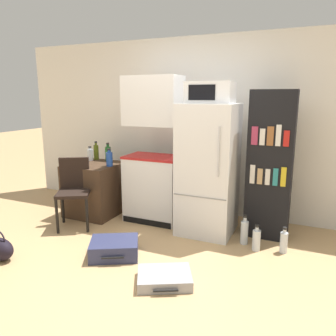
% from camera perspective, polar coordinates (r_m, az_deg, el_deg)
% --- Properties ---
extents(ground_plane, '(24.00, 24.00, 0.00)m').
position_cam_1_polar(ground_plane, '(3.32, -5.33, -17.92)').
color(ground_plane, tan).
extents(wall_back, '(6.40, 0.10, 2.48)m').
position_cam_1_polar(wall_back, '(4.68, 8.62, 6.93)').
color(wall_back, white).
rests_on(wall_back, ground_plane).
extents(side_table, '(0.69, 0.72, 0.73)m').
position_cam_1_polar(side_table, '(4.84, -12.54, -3.56)').
color(side_table, '#422D1E').
rests_on(side_table, ground_plane).
extents(kitchen_hutch, '(0.75, 0.49, 1.93)m').
position_cam_1_polar(kitchen_hutch, '(4.37, -2.50, 1.98)').
color(kitchen_hutch, white).
rests_on(kitchen_hutch, ground_plane).
extents(refrigerator, '(0.66, 0.68, 1.59)m').
position_cam_1_polar(refrigerator, '(4.03, 7.01, -0.29)').
color(refrigerator, white).
rests_on(refrigerator, ground_plane).
extents(microwave, '(0.54, 0.35, 0.25)m').
position_cam_1_polar(microwave, '(3.93, 7.36, 12.91)').
color(microwave, silver).
rests_on(microwave, refrigerator).
extents(bookshelf, '(0.51, 0.33, 1.75)m').
position_cam_1_polar(bookshelf, '(4.04, 17.33, 0.42)').
color(bookshelf, black).
rests_on(bookshelf, ground_plane).
extents(bottle_olive_oil, '(0.07, 0.07, 0.28)m').
position_cam_1_polar(bottle_olive_oil, '(5.07, -12.40, 2.77)').
color(bottle_olive_oil, '#566619').
rests_on(bottle_olive_oil, side_table).
extents(bottle_green_tall, '(0.08, 0.08, 0.27)m').
position_cam_1_polar(bottle_green_tall, '(4.91, -10.41, 2.52)').
color(bottle_green_tall, '#1E6028').
rests_on(bottle_green_tall, side_table).
extents(bottle_blue_soda, '(0.09, 0.09, 0.24)m').
position_cam_1_polar(bottle_blue_soda, '(4.55, -10.18, 1.59)').
color(bottle_blue_soda, '#1E47A3').
rests_on(bottle_blue_soda, side_table).
extents(bottle_clear_short, '(0.09, 0.09, 0.21)m').
position_cam_1_polar(bottle_clear_short, '(5.01, -13.41, 2.29)').
color(bottle_clear_short, silver).
rests_on(bottle_clear_short, side_table).
extents(bowl, '(0.12, 0.12, 0.03)m').
position_cam_1_polar(bowl, '(4.77, -15.53, 0.80)').
color(bowl, silver).
rests_on(bowl, side_table).
extents(chair, '(0.55, 0.55, 0.89)m').
position_cam_1_polar(chair, '(4.43, -16.04, -3.01)').
color(chair, black).
rests_on(chair, ground_plane).
extents(suitcase_large_flat, '(0.62, 0.58, 0.18)m').
position_cam_1_polar(suitcase_large_flat, '(3.64, -9.33, -13.60)').
color(suitcase_large_flat, navy).
rests_on(suitcase_large_flat, ground_plane).
extents(suitcase_small_flat, '(0.60, 0.55, 0.10)m').
position_cam_1_polar(suitcase_small_flat, '(3.15, -0.62, -18.59)').
color(suitcase_small_flat, '#99999E').
rests_on(suitcase_small_flat, ground_plane).
extents(water_bottle_front, '(0.09, 0.09, 0.35)m').
position_cam_1_polar(water_bottle_front, '(3.94, 13.15, -10.75)').
color(water_bottle_front, silver).
rests_on(water_bottle_front, ground_plane).
extents(water_bottle_middle, '(0.09, 0.09, 0.30)m').
position_cam_1_polar(water_bottle_middle, '(3.82, 15.14, -11.94)').
color(water_bottle_middle, silver).
rests_on(water_bottle_middle, ground_plane).
extents(water_bottle_back, '(0.08, 0.08, 0.29)m').
position_cam_1_polar(water_bottle_back, '(3.86, 19.51, -12.04)').
color(water_bottle_back, silver).
rests_on(water_bottle_back, ground_plane).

